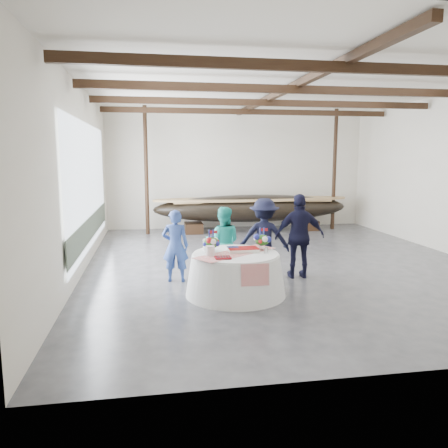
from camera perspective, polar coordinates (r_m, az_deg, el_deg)
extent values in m
cube|color=#3D3D42|center=(11.63, 7.55, -4.96)|extent=(10.00, 12.00, 0.01)
cube|color=silver|center=(17.13, 1.79, 7.11)|extent=(10.00, 0.02, 4.50)
cube|color=silver|center=(5.87, 25.41, 3.08)|extent=(10.00, 0.02, 4.50)
cube|color=silver|center=(10.93, -18.27, 5.74)|extent=(0.02, 12.00, 4.50)
cube|color=white|center=(11.44, 8.03, 17.52)|extent=(10.00, 12.00, 0.01)
cube|color=black|center=(8.16, 15.80, 19.07)|extent=(9.80, 0.12, 0.18)
cube|color=black|center=(10.46, 9.72, 16.92)|extent=(9.80, 0.12, 0.18)
cube|color=black|center=(12.83, 5.92, 15.46)|extent=(9.80, 0.12, 0.18)
cube|color=black|center=(15.24, 3.35, 14.42)|extent=(9.80, 0.12, 0.18)
cube|color=black|center=(11.42, 8.01, 16.92)|extent=(0.15, 11.76, 0.15)
cylinder|color=black|center=(15.67, -10.12, 6.83)|extent=(0.14, 0.14, 4.50)
cylinder|color=black|center=(17.10, 14.22, 6.85)|extent=(0.14, 0.14, 4.50)
cube|color=silver|center=(11.92, -17.26, 4.80)|extent=(0.02, 7.00, 3.20)
cube|color=#596654|center=(12.04, -16.97, -0.43)|extent=(0.02, 7.00, 0.60)
cube|color=black|center=(15.94, -3.99, -0.50)|extent=(0.64, 0.82, 0.36)
cube|color=black|center=(16.92, 10.88, -0.10)|extent=(0.64, 0.82, 0.36)
ellipsoid|color=black|center=(16.20, 3.69, 2.08)|extent=(7.27, 1.45, 1.00)
cube|color=#9E7A4C|center=(16.17, 3.70, 3.04)|extent=(5.82, 0.95, 0.05)
cone|color=white|center=(8.78, 1.52, -6.63)|extent=(2.00, 2.00, 0.83)
cylinder|color=white|center=(8.68, 1.53, -3.94)|extent=(1.70, 1.70, 0.04)
cube|color=red|center=(8.68, 1.53, -3.79)|extent=(1.83, 1.52, 0.01)
cube|color=white|center=(8.80, 2.50, -3.41)|extent=(0.60, 0.40, 0.07)
cylinder|color=white|center=(8.43, -1.82, -3.52)|extent=(0.18, 0.18, 0.19)
cylinder|color=white|center=(8.88, -2.19, -2.93)|extent=(0.18, 0.18, 0.18)
cube|color=#680909|center=(8.21, -0.16, -4.42)|extent=(0.30, 0.24, 0.03)
cone|color=silver|center=(8.68, 5.52, -3.44)|extent=(0.09, 0.09, 0.12)
imported|color=navy|center=(9.68, -6.38, -2.86)|extent=(0.64, 0.47, 1.61)
imported|color=#23B4A5|center=(9.90, -0.13, -2.45)|extent=(0.92, 0.79, 1.64)
imported|color=black|center=(10.12, 5.25, -1.75)|extent=(1.31, 0.96, 1.81)
imported|color=black|center=(10.05, 9.85, -1.57)|extent=(1.17, 0.57, 1.93)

